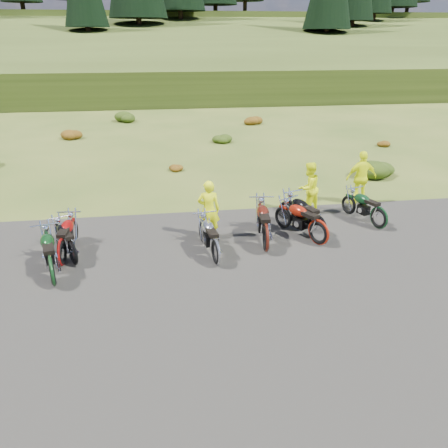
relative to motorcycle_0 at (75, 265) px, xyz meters
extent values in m
plane|color=#384C19|center=(3.42, -0.67, 0.00)|extent=(300.00, 300.00, 0.00)
cube|color=black|center=(3.42, -2.67, 0.00)|extent=(20.00, 12.00, 0.04)
cube|color=#303E14|center=(3.42, 109.33, 0.00)|extent=(300.00, 90.00, 9.17)
cylinder|color=black|center=(-17.58, 68.33, 9.48)|extent=(0.70, 0.70, 2.20)
cylinder|color=black|center=(-11.58, 74.33, 10.27)|extent=(0.70, 0.70, 2.20)
cylinder|color=black|center=(-5.58, 49.33, 5.69)|extent=(0.70, 0.70, 2.20)
cylinder|color=black|center=(0.42, 55.33, 6.88)|extent=(0.70, 0.70, 2.20)
cylinder|color=black|center=(6.42, 61.33, 8.08)|extent=(0.70, 0.70, 2.20)
cylinder|color=black|center=(12.42, 67.33, 9.28)|extent=(0.70, 0.70, 2.20)
cylinder|color=black|center=(18.42, 73.33, 10.27)|extent=(0.70, 0.70, 2.20)
cylinder|color=black|center=(24.42, 48.33, 5.49)|extent=(0.70, 0.70, 2.20)
cylinder|color=black|center=(30.42, 54.33, 6.68)|extent=(0.70, 0.70, 2.20)
cylinder|color=black|center=(36.42, 60.33, 7.88)|extent=(0.70, 0.70, 2.20)
cylinder|color=black|center=(42.42, 66.33, 9.08)|extent=(0.70, 0.70, 2.20)
cylinder|color=black|center=(48.42, 72.33, 10.27)|extent=(0.70, 0.70, 2.20)
ellipsoid|color=#71350E|center=(-2.78, 15.93, 0.38)|extent=(1.30, 1.30, 0.77)
ellipsoid|color=#1E350D|center=(0.12, 21.23, 0.46)|extent=(1.56, 1.56, 0.92)
ellipsoid|color=#71350E|center=(3.02, 8.53, 0.23)|extent=(0.77, 0.77, 0.45)
ellipsoid|color=#1E350D|center=(5.92, 13.83, 0.31)|extent=(1.03, 1.03, 0.61)
ellipsoid|color=#71350E|center=(8.82, 19.13, 0.38)|extent=(1.30, 1.30, 0.77)
ellipsoid|color=#1E350D|center=(11.72, 6.43, 0.46)|extent=(1.56, 1.56, 0.92)
ellipsoid|color=#71350E|center=(14.62, 11.73, 0.23)|extent=(0.77, 0.77, 0.45)
imported|color=#E1ED0C|center=(3.78, 1.16, 0.91)|extent=(0.70, 0.50, 1.81)
imported|color=#E1ED0C|center=(7.36, 2.71, 0.89)|extent=(1.09, 1.01, 1.78)
imported|color=#E1ED0C|center=(9.54, 3.35, 0.96)|extent=(1.14, 0.50, 1.93)
camera|label=1|loc=(2.50, -10.82, 5.70)|focal=35.00mm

